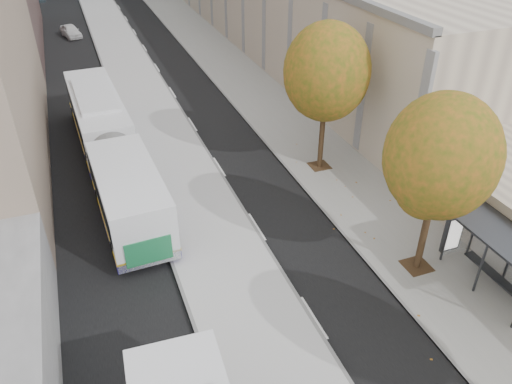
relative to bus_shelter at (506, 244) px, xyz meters
name	(u,v)px	position (x,y,z in m)	size (l,w,h in m)	color
bus_platform	(145,100)	(-9.56, 24.04, -2.11)	(4.25, 150.00, 0.15)	#BEBEBE
sidewalk	(249,87)	(-1.56, 24.04, -2.15)	(4.75, 150.00, 0.08)	gray
bus_shelter	(506,244)	(0.00, 0.00, 0.00)	(1.90, 4.40, 2.53)	#383A3F
tree_c	(442,157)	(-2.09, 2.04, 3.06)	(4.20, 4.20, 7.28)	black
tree_d	(327,72)	(-2.09, 11.04, 3.28)	(4.40, 4.40, 7.60)	black
bus_far	(110,145)	(-12.91, 14.55, -0.55)	(3.43, 18.04, 2.99)	white
distant_car	(71,31)	(-13.51, 43.30, -1.59)	(1.42, 3.52, 1.20)	white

